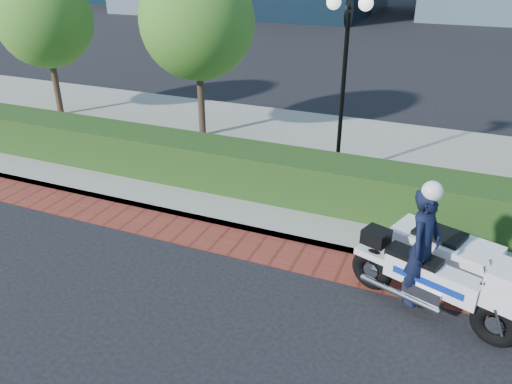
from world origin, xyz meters
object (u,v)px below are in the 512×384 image
at_px(police_motorcycle, 437,260).
at_px(tree_a, 45,20).
at_px(lamppost, 345,61).
at_px(tree_b, 197,22).

bearing_deg(police_motorcycle, tree_a, 176.39).
relative_size(lamppost, tree_a, 0.92).
xyz_separation_m(tree_a, police_motorcycle, (12.66, -5.31, -2.45)).
xyz_separation_m(tree_a, tree_b, (5.50, 0.00, 0.21)).
bearing_deg(police_motorcycle, tree_b, 162.58).
bearing_deg(tree_b, police_motorcycle, -36.58).
xyz_separation_m(lamppost, tree_b, (-4.50, 1.30, 0.48)).
height_order(lamppost, tree_b, tree_b).
distance_m(tree_a, police_motorcycle, 13.95).
height_order(lamppost, police_motorcycle, lamppost).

